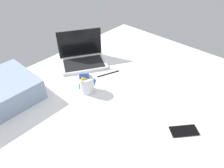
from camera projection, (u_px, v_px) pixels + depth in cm
name	position (u px, v px, depth cm)	size (l,w,h in cm)	color
bed_mattress	(117.00, 105.00, 135.45)	(180.00, 140.00, 18.00)	white
laptop	(82.00, 58.00, 156.98)	(40.15, 36.84, 23.00)	silver
snack_cup	(87.00, 83.00, 129.29)	(10.22, 9.98, 13.85)	silver
cell_phone	(184.00, 131.00, 107.12)	(6.80, 14.00, 0.80)	black
charger_cable	(108.00, 74.00, 147.40)	(17.00, 0.60, 0.60)	black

